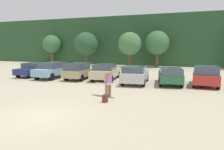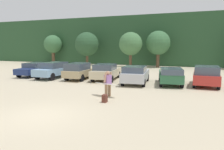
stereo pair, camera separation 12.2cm
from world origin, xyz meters
name	(u,v)px [view 1 (the left image)]	position (x,y,z in m)	size (l,w,h in m)	color
ground_plane	(41,116)	(0.00, 0.00, 0.00)	(120.00, 120.00, 0.00)	#C1B293
hillside_ridge	(160,41)	(0.00, 33.83, 4.15)	(108.00, 12.00, 8.31)	#284C2D
tree_center_right	(52,44)	(-18.81, 26.51, 3.53)	(3.36, 3.36, 5.25)	brown
tree_ridge_back	(86,44)	(-10.77, 24.88, 3.51)	(3.98, 3.98, 5.52)	brown
tree_left	(130,44)	(-2.87, 23.89, 3.53)	(3.48, 3.48, 5.29)	brown
tree_right	(157,43)	(0.95, 25.57, 3.66)	(3.61, 3.61, 5.50)	brown
parked_car_navy	(34,69)	(-9.78, 10.93, 0.76)	(2.30, 4.83, 1.42)	navy
parked_car_sky_blue	(54,70)	(-6.80, 10.38, 0.86)	(1.91, 4.67, 1.59)	#84ADD1
parked_car_tan	(80,71)	(-3.94, 10.66, 0.83)	(1.97, 4.87, 1.61)	tan
parked_car_champagne	(106,72)	(-1.43, 11.14, 0.80)	(2.58, 4.97, 1.54)	beige
parked_car_silver	(135,74)	(1.75, 10.09, 0.81)	(2.43, 4.73, 1.54)	silver
parked_car_forest_green	(170,75)	(4.60, 10.60, 0.80)	(2.53, 4.61, 1.45)	#2D6642
parked_car_red	(206,76)	(7.32, 10.99, 0.85)	(1.94, 4.02, 1.64)	#B72D28
person_adult	(108,82)	(1.41, 4.74, 0.93)	(0.44, 0.70, 1.64)	#8C6B4C
surfboard_white	(107,84)	(1.34, 4.69, 0.81)	(1.92, 0.95, 0.21)	white
backpack_dropped	(105,98)	(1.80, 3.33, 0.22)	(0.24, 0.34, 0.45)	#592D23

